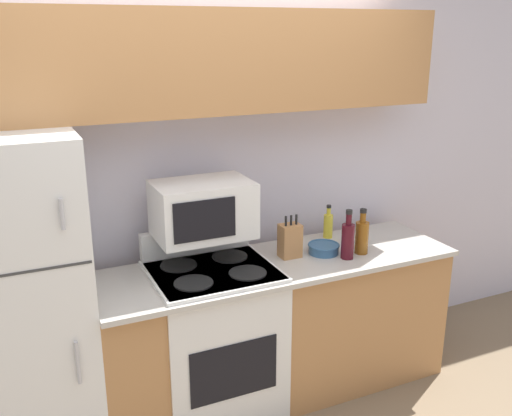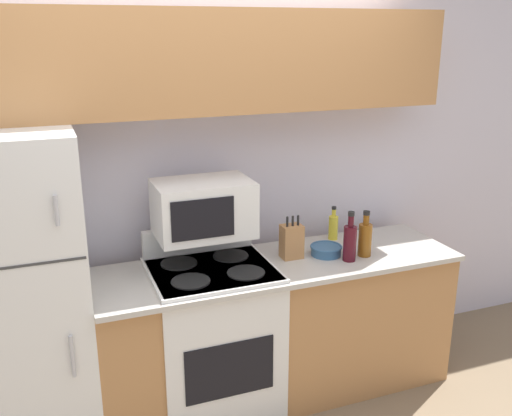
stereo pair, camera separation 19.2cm
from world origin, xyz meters
The scene contains 11 objects.
wall_back centered at (0.00, 0.73, 1.27)m, with size 8.00×0.05×2.55m.
lower_cabinets centered at (0.32, 0.30, 0.44)m, with size 2.16×0.63×0.89m.
refrigerator centered at (-1.08, 0.35, 0.87)m, with size 0.65×0.72×1.74m.
upper_cabinets centered at (0.00, 0.54, 2.02)m, with size 2.81×0.34×0.55m.
stove centered at (-0.09, 0.29, 0.47)m, with size 0.69×0.62×1.07m.
microwave centered at (-0.09, 0.39, 1.23)m, with size 0.54×0.37×0.31m.
knife_block centered at (0.42, 0.32, 0.99)m, with size 0.12×0.10×0.26m.
bowl centered at (0.63, 0.28, 0.92)m, with size 0.19×0.19×0.06m.
bottle_whiskey centered at (0.84, 0.19, 1.00)m, with size 0.08×0.08×0.28m.
bottle_cooking_spray centered at (0.80, 0.50, 0.97)m, with size 0.06×0.06×0.22m.
bottle_wine_red centered at (0.72, 0.15, 1.00)m, with size 0.08×0.08×0.30m.
Camera 1 is at (-1.09, -2.47, 2.18)m, focal length 40.00 mm.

